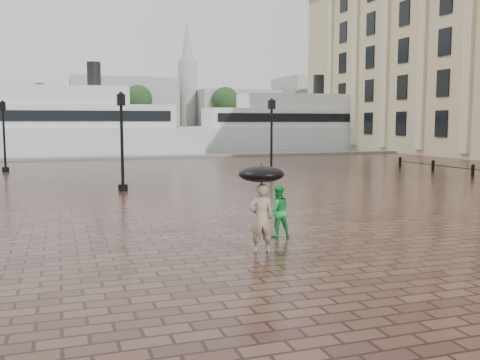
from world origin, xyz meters
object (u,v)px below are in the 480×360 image
object	(u,v)px
adult_pedestrian	(261,218)
ferry_near	(61,127)
street_lamps	(129,137)
ferry_far	(294,126)
child_pedestrian	(278,211)

from	to	relation	value
adult_pedestrian	ferry_near	world-z (taller)	ferry_near
street_lamps	ferry_near	size ratio (longest dim) A/B	0.55
street_lamps	adult_pedestrian	size ratio (longest dim) A/B	9.09
adult_pedestrian	ferry_near	distance (m)	43.59
street_lamps	ferry_far	size ratio (longest dim) A/B	0.57
street_lamps	child_pedestrian	xyz separation A→B (m)	(1.89, -16.84, -1.60)
ferry_near	adult_pedestrian	bearing A→B (deg)	-79.51
ferry_far	adult_pedestrian	bearing A→B (deg)	-114.01
adult_pedestrian	ferry_far	xyz separation A→B (m)	(22.30, 47.10, 1.80)
ferry_near	ferry_far	size ratio (longest dim) A/B	1.03
street_lamps	ferry_far	distance (m)	36.91
street_lamps	child_pedestrian	world-z (taller)	street_lamps
child_pedestrian	ferry_far	distance (m)	50.34
child_pedestrian	street_lamps	bearing A→B (deg)	-80.13
ferry_near	ferry_far	bearing A→B (deg)	12.86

